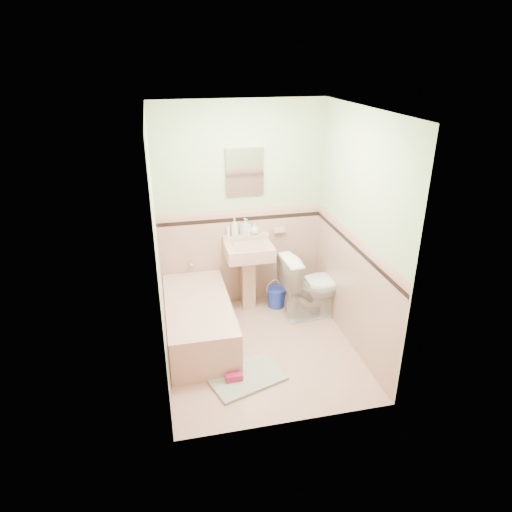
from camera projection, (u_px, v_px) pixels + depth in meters
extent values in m
plane|color=tan|center=(261.00, 349.00, 4.95)|extent=(2.20, 2.20, 0.00)
plane|color=white|center=(262.00, 109.00, 3.93)|extent=(2.20, 2.20, 0.00)
plane|color=#F2E5C5|center=(240.00, 208.00, 5.42)|extent=(2.50, 0.00, 2.50)
plane|color=#F2E5C5|center=(295.00, 297.00, 3.46)|extent=(2.50, 0.00, 2.50)
plane|color=#F2E5C5|center=(157.00, 252.00, 4.24)|extent=(0.00, 2.50, 2.50)
plane|color=#F2E5C5|center=(357.00, 235.00, 4.64)|extent=(0.00, 2.50, 2.50)
plane|color=#CFA08B|center=(241.00, 258.00, 5.68)|extent=(2.00, 0.00, 2.00)
plane|color=#CFA08B|center=(291.00, 365.00, 3.74)|extent=(2.00, 0.00, 2.00)
plane|color=#CFA08B|center=(164.00, 312.00, 4.51)|extent=(0.00, 2.20, 2.20)
plane|color=#CFA08B|center=(350.00, 291.00, 4.91)|extent=(0.00, 2.20, 2.20)
plane|color=black|center=(241.00, 219.00, 5.46)|extent=(2.00, 0.00, 2.00)
plane|color=black|center=(293.00, 310.00, 3.53)|extent=(2.00, 0.00, 2.00)
plane|color=black|center=(160.00, 264.00, 4.30)|extent=(0.00, 2.20, 2.20)
plane|color=black|center=(354.00, 247.00, 4.69)|extent=(0.00, 2.20, 2.20)
plane|color=tan|center=(241.00, 211.00, 5.42)|extent=(2.00, 0.00, 2.00)
plane|color=tan|center=(294.00, 299.00, 3.49)|extent=(2.00, 0.00, 2.00)
plane|color=tan|center=(160.00, 255.00, 4.26)|extent=(0.00, 2.20, 2.20)
plane|color=tan|center=(355.00, 238.00, 4.65)|extent=(0.00, 2.20, 2.20)
cube|color=tan|center=(199.00, 322.00, 5.03)|extent=(0.70, 1.50, 0.45)
cylinder|color=silver|center=(191.00, 262.00, 5.51)|extent=(0.04, 0.12, 0.04)
cylinder|color=silver|center=(246.00, 235.00, 5.47)|extent=(0.02, 0.02, 0.10)
cube|color=white|center=(245.00, 172.00, 5.22)|extent=(0.44, 0.04, 0.55)
cube|color=tan|center=(279.00, 230.00, 5.60)|extent=(0.13, 0.08, 0.04)
imported|color=#B2B2B2|center=(235.00, 227.00, 5.44)|extent=(0.09, 0.09, 0.22)
imported|color=#B2B2B2|center=(245.00, 227.00, 5.47)|extent=(0.12, 0.13, 0.21)
imported|color=#B2B2B2|center=(255.00, 229.00, 5.50)|extent=(0.11, 0.11, 0.14)
cylinder|color=white|center=(228.00, 231.00, 5.44)|extent=(0.04, 0.04, 0.12)
imported|color=white|center=(313.00, 285.00, 5.44)|extent=(0.83, 0.52, 0.81)
cube|color=gray|center=(246.00, 377.00, 4.50)|extent=(0.83, 0.68, 0.03)
cube|color=#BF1E59|center=(234.00, 377.00, 4.43)|extent=(0.17, 0.08, 0.07)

